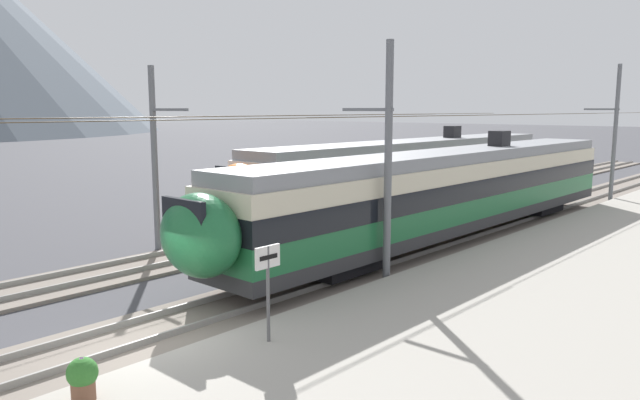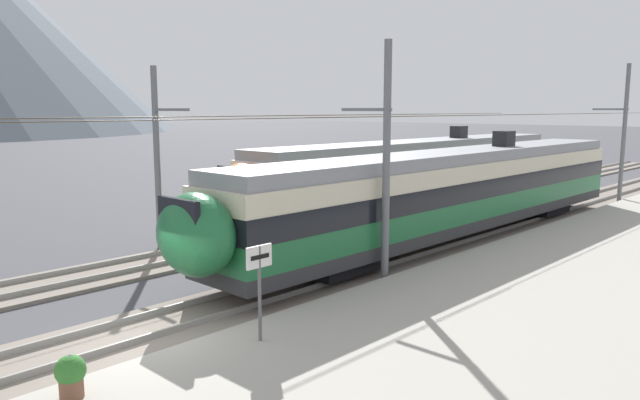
% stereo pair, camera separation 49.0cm
% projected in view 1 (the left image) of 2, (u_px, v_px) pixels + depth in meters
% --- Properties ---
extents(ground_plane, '(400.00, 400.00, 0.00)m').
position_uv_depth(ground_plane, '(149.00, 351.00, 13.90)').
color(ground_plane, '#424247').
extents(track_near, '(120.00, 3.00, 0.28)m').
position_uv_depth(track_near, '(129.00, 339.00, 14.45)').
color(track_near, slate).
rests_on(track_near, ground).
extents(track_far, '(120.00, 3.00, 0.28)m').
position_uv_depth(track_far, '(29.00, 290.00, 18.32)').
color(track_far, slate).
rests_on(track_far, ground).
extents(train_near_platform, '(26.72, 2.85, 4.27)m').
position_uv_depth(train_near_platform, '(449.00, 190.00, 24.90)').
color(train_near_platform, '#2D2D30').
rests_on(train_near_platform, track_near).
extents(train_far_track, '(25.96, 2.95, 4.27)m').
position_uv_depth(train_far_track, '(411.00, 170.00, 33.07)').
color(train_far_track, '#2D2D30').
rests_on(train_far_track, track_far).
extents(catenary_mast_mid, '(48.55, 1.98, 7.63)m').
position_uv_depth(catenary_mast_mid, '(385.00, 160.00, 18.75)').
color(catenary_mast_mid, slate).
rests_on(catenary_mast_mid, ground).
extents(catenary_mast_east, '(48.55, 1.98, 8.11)m').
position_uv_depth(catenary_mast_east, '(613.00, 133.00, 35.05)').
color(catenary_mast_east, slate).
rests_on(catenary_mast_east, ground).
extents(catenary_mast_far_side, '(48.55, 2.43, 7.20)m').
position_uv_depth(catenary_mast_far_side, '(157.00, 154.00, 23.36)').
color(catenary_mast_far_side, slate).
rests_on(catenary_mast_far_side, ground).
extents(platform_sign, '(0.70, 0.08, 2.20)m').
position_uv_depth(platform_sign, '(268.00, 272.00, 13.30)').
color(platform_sign, '#59595B').
rests_on(platform_sign, platform_slab).
extents(potted_plant_platform_edge, '(0.55, 0.55, 0.80)m').
position_uv_depth(potted_plant_platform_edge, '(83.00, 376.00, 10.72)').
color(potted_plant_platform_edge, brown).
rests_on(potted_plant_platform_edge, platform_slab).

